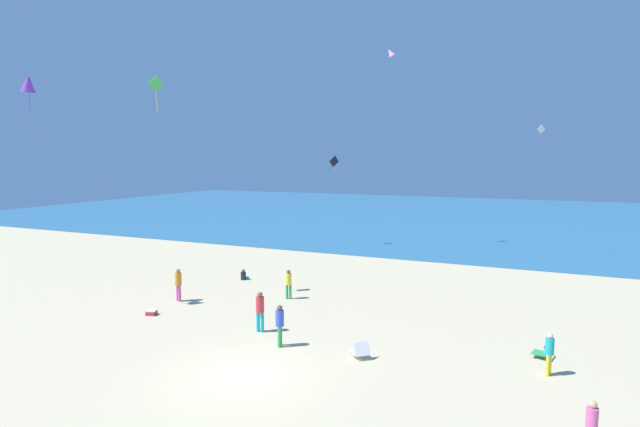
% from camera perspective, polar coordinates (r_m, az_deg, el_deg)
% --- Properties ---
extents(ground_plane, '(120.00, 120.00, 0.00)m').
position_cam_1_polar(ground_plane, '(25.97, 3.22, -9.88)').
color(ground_plane, '#C6B58C').
extents(ocean_water, '(120.00, 60.00, 0.05)m').
position_cam_1_polar(ocean_water, '(65.29, 15.83, -0.23)').
color(ocean_water, teal).
rests_on(ocean_water, ground_plane).
extents(beach_chair_far_left, '(0.75, 0.67, 0.54)m').
position_cam_1_polar(beach_chair_far_left, '(20.32, 24.51, -14.40)').
color(beach_chair_far_left, '#2D9956').
rests_on(beach_chair_far_left, ground_plane).
extents(beach_chair_far_right, '(0.86, 0.87, 0.63)m').
position_cam_1_polar(beach_chair_far_right, '(18.66, 4.73, -15.61)').
color(beach_chair_far_right, white).
rests_on(beach_chair_far_right, ground_plane).
extents(cooler_box, '(0.53, 0.52, 0.23)m').
position_cam_1_polar(cooler_box, '(24.68, -18.99, -10.82)').
color(cooler_box, red).
rests_on(cooler_box, ground_plane).
extents(person_0, '(0.37, 0.57, 0.66)m').
position_cam_1_polar(person_0, '(30.20, -8.86, -7.14)').
color(person_0, black).
rests_on(person_0, ground_plane).
extents(person_1, '(0.38, 0.38, 1.73)m').
position_cam_1_polar(person_1, '(21.13, -6.98, -10.92)').
color(person_1, '#19ADB2').
rests_on(person_1, ground_plane).
extents(person_2, '(0.40, 0.40, 1.54)m').
position_cam_1_polar(person_2, '(25.77, -3.67, -7.96)').
color(person_2, green).
rests_on(person_2, ground_plane).
extents(person_3, '(0.42, 0.42, 1.65)m').
position_cam_1_polar(person_3, '(19.52, -4.70, -12.51)').
color(person_3, green).
rests_on(person_3, ground_plane).
extents(person_4, '(0.39, 0.39, 1.40)m').
position_cam_1_polar(person_4, '(14.68, 29.02, -20.57)').
color(person_4, white).
rests_on(person_4, ground_plane).
extents(person_5, '(0.37, 0.37, 1.47)m').
position_cam_1_polar(person_5, '(18.76, 25.10, -14.25)').
color(person_5, yellow).
rests_on(person_5, ground_plane).
extents(person_6, '(0.43, 0.43, 1.69)m').
position_cam_1_polar(person_6, '(26.31, -16.14, -7.70)').
color(person_6, '#D8599E').
rests_on(person_6, ground_plane).
extents(kite_purple, '(0.90, 0.81, 1.76)m').
position_cam_1_polar(kite_purple, '(26.48, -30.78, 12.83)').
color(kite_purple, purple).
extents(kite_white, '(0.54, 0.39, 1.02)m').
position_cam_1_polar(kite_white, '(38.34, 24.31, 8.87)').
color(kite_white, white).
extents(kite_pink, '(0.90, 0.71, 1.16)m').
position_cam_1_polar(kite_pink, '(41.65, 8.17, 18.01)').
color(kite_pink, pink).
extents(kite_green, '(0.48, 0.74, 1.81)m').
position_cam_1_polar(kite_green, '(26.68, -18.51, 13.95)').
color(kite_green, green).
extents(kite_black, '(0.53, 0.86, 1.41)m').
position_cam_1_polar(kite_black, '(40.45, 1.64, 6.06)').
color(kite_black, black).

